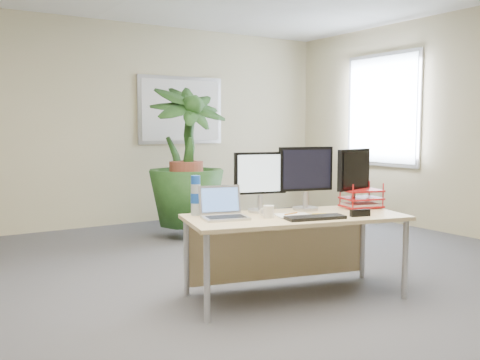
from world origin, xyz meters
TOP-DOWN VIEW (x-y plane):
  - floor at (0.00, 0.00)m, footprint 8.00×8.00m
  - back_wall at (0.00, 4.00)m, footprint 7.00×0.04m
  - whiteboard at (1.20, 3.97)m, footprint 1.30×0.04m
  - window at (3.47, 2.30)m, footprint 0.04×1.30m
  - desk at (0.35, 0.34)m, footprint 1.79×1.08m
  - floor_plant at (0.65, 2.74)m, footprint 0.88×0.88m
  - monitor_left at (0.19, 0.54)m, footprint 0.42×0.19m
  - monitor_right at (0.57, 0.43)m, footprint 0.46×0.21m
  - monitor_dark at (0.99, 0.31)m, footprint 0.44×0.20m
  - laptop at (-0.19, 0.46)m, footprint 0.38×0.35m
  - keyboard at (0.34, 0.04)m, footprint 0.47×0.25m
  - coffee_mug at (0.09, 0.28)m, footprint 0.12×0.08m
  - spiral_notebook at (0.29, 0.23)m, footprint 0.30×0.26m
  - orange_pen at (0.29, 0.26)m, footprint 0.14×0.03m
  - yellow_highlighter at (0.48, 0.17)m, footprint 0.10×0.06m
  - water_bottle at (-0.31, 0.68)m, footprint 0.08×0.08m
  - letter_tray at (1.03, 0.26)m, footprint 0.36×0.30m
  - stapler at (0.71, -0.04)m, footprint 0.16×0.08m

SIDE VIEW (x-z plane):
  - floor at x=0.00m, z-range 0.00..0.00m
  - desk at x=0.35m, z-range 0.19..0.83m
  - spiral_notebook at x=0.29m, z-range 0.64..0.65m
  - yellow_highlighter at x=0.48m, z-range 0.64..0.66m
  - keyboard at x=0.34m, z-range 0.64..0.67m
  - orange_pen at x=0.29m, z-range 0.65..0.66m
  - stapler at x=0.71m, z-range 0.64..0.69m
  - coffee_mug at x=0.09m, z-range 0.64..0.73m
  - laptop at x=-0.19m, z-range 0.58..0.82m
  - letter_tray at x=1.03m, z-range 0.63..0.78m
  - floor_plant at x=0.65m, z-range 0.00..1.50m
  - water_bottle at x=-0.31m, z-range 0.63..0.94m
  - monitor_left at x=0.19m, z-range 0.68..1.15m
  - monitor_dark at x=0.99m, z-range 0.68..1.17m
  - monitor_right at x=0.57m, z-range 0.68..1.19m
  - back_wall at x=0.00m, z-range 0.00..2.70m
  - whiteboard at x=1.20m, z-range 1.07..2.02m
  - window at x=3.47m, z-range 0.77..2.33m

